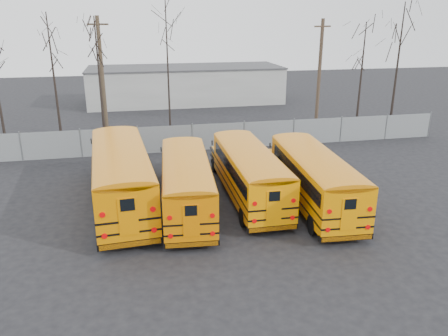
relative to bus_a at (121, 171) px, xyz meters
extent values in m
plane|color=black|center=(5.03, -2.62, -1.94)|extent=(120.00, 120.00, 0.00)
cube|color=gray|center=(5.03, 9.38, -0.94)|extent=(40.00, 0.04, 2.00)
cube|color=#B8B9B3|center=(7.03, 29.38, 0.06)|extent=(22.00, 8.00, 4.00)
cylinder|color=black|center=(-0.95, -3.83, -1.41)|extent=(0.37, 1.09, 1.07)
cylinder|color=black|center=(1.46, -3.66, -1.41)|extent=(0.37, 1.09, 1.07)
cylinder|color=black|center=(-1.56, 5.13, -1.41)|extent=(0.37, 1.09, 1.07)
cylinder|color=black|center=(0.85, 5.30, -1.41)|extent=(0.37, 1.09, 1.07)
cube|color=orange|center=(0.02, -0.28, -0.15)|extent=(3.35, 10.11, 2.51)
cube|color=orange|center=(-0.38, 5.59, -0.87)|extent=(2.53, 1.98, 1.07)
cube|color=black|center=(0.03, -0.49, 0.41)|extent=(3.32, 9.04, 0.75)
cube|color=black|center=(-0.04, 0.63, -0.93)|extent=(3.51, 11.94, 0.10)
cube|color=black|center=(-0.04, 0.63, -0.39)|extent=(3.51, 11.94, 0.10)
cube|color=black|center=(0.35, -5.13, -1.46)|extent=(2.75, 0.42, 0.30)
cube|color=black|center=(-0.44, 6.44, -1.46)|extent=(2.58, 0.39, 0.28)
cube|color=orange|center=(0.36, -5.25, -0.18)|extent=(0.80, 0.10, 1.66)
cylinder|color=#B20505|center=(-0.65, -5.33, -0.93)|extent=(0.24, 0.06, 0.24)
cylinder|color=#B20505|center=(1.37, -5.19, -0.93)|extent=(0.24, 0.06, 0.24)
cylinder|color=#B20505|center=(-0.65, -5.33, 0.04)|extent=(0.24, 0.06, 0.24)
cylinder|color=#B20505|center=(1.37, -5.19, 0.04)|extent=(0.24, 0.06, 0.24)
cylinder|color=black|center=(1.96, -4.30, -1.48)|extent=(0.33, 0.95, 0.93)
cylinder|color=black|center=(4.05, -4.47, -1.48)|extent=(0.33, 0.95, 0.93)
cylinder|color=black|center=(2.56, 3.49, -1.48)|extent=(0.33, 0.95, 0.93)
cylinder|color=black|center=(4.66, 3.33, -1.48)|extent=(0.33, 0.95, 0.93)
cube|color=#DD6D00|center=(3.24, -1.37, -0.38)|extent=(2.99, 8.81, 2.19)
cube|color=#DD6D00|center=(3.63, 3.73, -1.01)|extent=(2.21, 1.74, 0.93)
cube|color=black|center=(3.22, -1.56, 0.11)|extent=(2.95, 7.88, 0.65)
cube|color=black|center=(3.30, -0.58, -1.06)|extent=(3.14, 10.41, 0.08)
cube|color=black|center=(3.30, -0.58, -0.59)|extent=(3.14, 10.41, 0.08)
cube|color=black|center=(2.91, -5.59, -1.52)|extent=(2.39, 0.39, 0.26)
cube|color=black|center=(3.69, 4.48, -1.52)|extent=(2.24, 0.36, 0.24)
cube|color=#DD6D00|center=(2.90, -5.69, -0.41)|extent=(0.70, 0.09, 1.44)
cylinder|color=#B20505|center=(2.02, -5.64, -1.06)|extent=(0.21, 0.05, 0.20)
cylinder|color=#B20505|center=(3.78, -5.77, -1.06)|extent=(0.21, 0.05, 0.20)
cylinder|color=#B20505|center=(2.02, -5.64, -0.22)|extent=(0.21, 0.05, 0.20)
cylinder|color=#B20505|center=(3.78, -5.77, -0.22)|extent=(0.21, 0.05, 0.20)
cylinder|color=black|center=(5.67, -3.66, -1.47)|extent=(0.27, 0.94, 0.94)
cylinder|color=black|center=(7.80, -3.68, -1.47)|extent=(0.27, 0.94, 0.94)
cylinder|color=black|center=(5.75, 4.26, -1.47)|extent=(0.27, 0.94, 0.94)
cylinder|color=black|center=(7.88, 4.23, -1.47)|extent=(0.27, 0.94, 0.94)
cube|color=orange|center=(6.77, -0.61, -0.36)|extent=(2.45, 8.79, 2.21)
cube|color=orange|center=(6.82, 4.57, -1.00)|extent=(2.14, 1.62, 0.94)
cube|color=black|center=(6.77, -0.80, 0.13)|extent=(2.47, 7.84, 0.66)
cube|color=black|center=(6.78, 0.19, -1.05)|extent=(2.49, 10.41, 0.08)
cube|color=black|center=(6.78, 0.19, -0.58)|extent=(2.49, 10.41, 0.08)
cube|color=black|center=(6.72, -4.89, -1.52)|extent=(2.41, 0.23, 0.26)
cube|color=black|center=(6.83, 5.33, -1.52)|extent=(2.26, 0.21, 0.24)
cube|color=orange|center=(6.72, -5.00, -0.39)|extent=(0.71, 0.04, 1.46)
cylinder|color=#B20505|center=(5.83, -5.00, -1.05)|extent=(0.21, 0.04, 0.21)
cylinder|color=#B20505|center=(7.62, -5.02, -1.05)|extent=(0.21, 0.04, 0.21)
cylinder|color=#B20505|center=(5.83, -5.00, -0.20)|extent=(0.21, 0.04, 0.21)
cylinder|color=#B20505|center=(7.62, -5.02, -0.20)|extent=(0.21, 0.04, 0.21)
cylinder|color=black|center=(8.60, -5.12, -1.47)|extent=(0.33, 0.97, 0.95)
cylinder|color=black|center=(10.74, -5.27, -1.47)|extent=(0.33, 0.97, 0.95)
cylinder|color=black|center=(9.12, 2.86, -1.47)|extent=(0.33, 0.97, 0.95)
cylinder|color=black|center=(11.27, 2.72, -1.47)|extent=(0.33, 0.97, 0.95)
cube|color=orange|center=(9.87, -2.10, -0.35)|extent=(2.95, 9.00, 2.24)
cube|color=orange|center=(10.21, 3.13, -0.99)|extent=(2.25, 1.76, 0.95)
cube|color=black|center=(9.86, -2.29, 0.15)|extent=(2.93, 8.05, 0.67)
cube|color=black|center=(9.92, -1.30, -1.04)|extent=(3.09, 10.64, 0.09)
cube|color=black|center=(9.92, -1.30, -0.56)|extent=(3.09, 10.64, 0.09)
cube|color=black|center=(9.59, -6.43, -1.51)|extent=(2.45, 0.37, 0.27)
cube|color=black|center=(10.26, 3.89, -1.51)|extent=(2.29, 0.34, 0.25)
cube|color=orange|center=(9.58, -6.54, -0.37)|extent=(0.72, 0.08, 1.48)
cylinder|color=#B20505|center=(8.68, -6.49, -1.04)|extent=(0.21, 0.05, 0.21)
cylinder|color=#B20505|center=(10.49, -6.60, -1.04)|extent=(0.21, 0.05, 0.21)
cylinder|color=#B20505|center=(8.68, -6.49, -0.18)|extent=(0.21, 0.05, 0.21)
cylinder|color=#B20505|center=(10.49, -6.60, -0.18)|extent=(0.21, 0.05, 0.21)
cylinder|color=#473828|center=(-1.39, 14.11, 2.89)|extent=(0.30, 0.30, 9.66)
cube|color=#473828|center=(-1.39, 14.11, 7.08)|extent=(1.63, 0.79, 0.13)
cylinder|color=#453527|center=(16.58, 13.31, 2.78)|extent=(0.29, 0.29, 9.44)
cube|color=#453527|center=(16.58, 13.31, 6.87)|extent=(1.64, 0.61, 0.13)
cone|color=black|center=(-4.73, 12.38, 3.01)|extent=(0.26, 0.26, 9.90)
cone|color=black|center=(-1.51, 12.58, 2.87)|extent=(0.26, 0.26, 9.63)
cone|color=black|center=(3.77, 13.78, 4.20)|extent=(0.26, 0.26, 12.29)
cone|color=black|center=(19.46, 11.44, 2.66)|extent=(0.26, 0.26, 9.19)
cone|color=black|center=(23.41, 12.57, 3.43)|extent=(0.26, 0.26, 10.75)
camera|label=1|loc=(0.88, -22.00, 7.58)|focal=35.00mm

